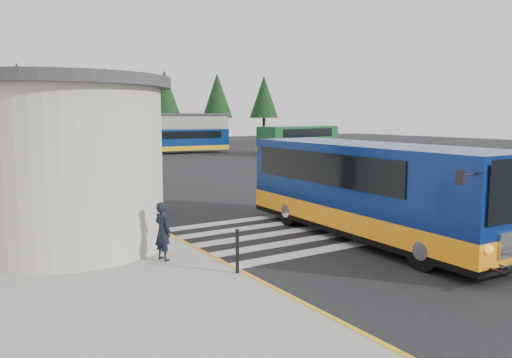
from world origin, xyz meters
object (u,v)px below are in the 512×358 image
transit_bus (372,194)px  pedestrian_a (163,231)px  far_bus_a (188,140)px  far_bus_b (299,139)px  pedestrian_b (77,228)px  bollard (237,251)px

transit_bus → pedestrian_a: (-6.76, 0.73, -0.52)m
far_bus_a → far_bus_b: bearing=-126.4°
pedestrian_a → pedestrian_b: 2.27m
bollard → far_bus_b: size_ratio=0.11×
bollard → far_bus_a: bearing=66.9°
pedestrian_b → bollard: 4.42m
pedestrian_b → far_bus_a: size_ratio=0.19×
pedestrian_a → pedestrian_b: pedestrian_b is taller
pedestrian_a → bollard: pedestrian_a is taller
pedestrian_a → pedestrian_b: bearing=38.9°
far_bus_a → bollard: bearing=160.4°
transit_bus → far_bus_a: bearing=76.4°
pedestrian_b → far_bus_b: bearing=112.1°
transit_bus → far_bus_a: 38.56m
far_bus_b → transit_bus: bearing=135.8°
far_bus_b → pedestrian_a: bearing=126.9°
bollard → pedestrian_b: bearing=131.4°
transit_bus → pedestrian_a: bearing=176.2°
transit_bus → pedestrian_a: 6.81m
pedestrian_b → transit_bus: bearing=54.2°
far_bus_a → far_bus_b: size_ratio=0.87×
pedestrian_a → far_bus_b: far_bus_b is taller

